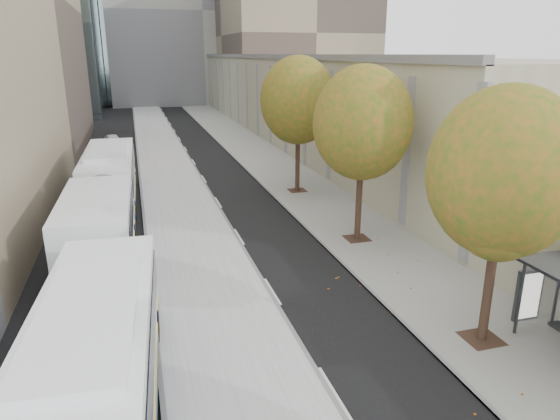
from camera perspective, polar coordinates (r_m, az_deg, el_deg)
name	(u,v)px	position (r m, az deg, el deg)	size (l,w,h in m)	color
bus_platform	(172,184)	(34.16, -12.19, 2.96)	(4.25, 150.00, 0.15)	#A5A5A5
sidewalk	(287,176)	(35.58, 0.77, 3.87)	(4.75, 150.00, 0.08)	gray
building_tan	(305,89)	(65.84, 2.91, 13.60)	(18.00, 92.00, 8.00)	tan
building_far_block	(195,14)	(95.06, -9.65, 21.20)	(30.00, 18.00, 30.00)	gray
tree_c	(504,173)	(15.01, 24.25, 3.85)	(4.20, 4.20, 7.28)	black
tree_d	(363,123)	(22.45, 9.42, 9.75)	(4.40, 4.40, 7.60)	black
tree_e	(298,101)	(30.74, 2.09, 12.39)	(4.60, 4.60, 7.92)	black
bus_far	(106,194)	(26.54, -19.26, 1.76)	(2.99, 18.21, 3.03)	white
distant_car	(113,141)	(49.62, -18.56, 7.50)	(1.39, 3.46, 1.18)	white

